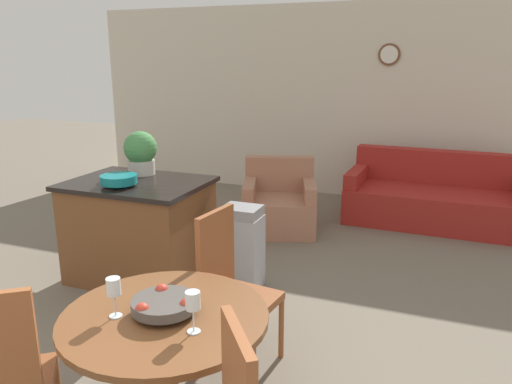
% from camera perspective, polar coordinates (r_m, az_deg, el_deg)
% --- Properties ---
extents(wall_back, '(8.00, 0.09, 2.70)m').
position_cam_1_polar(wall_back, '(7.27, 10.63, 10.04)').
color(wall_back, beige).
rests_on(wall_back, ground_plane).
extents(dining_table, '(1.04, 1.04, 0.73)m').
position_cam_1_polar(dining_table, '(2.68, -10.23, -16.62)').
color(dining_table, brown).
rests_on(dining_table, ground_plane).
extents(dining_chair_near_left, '(0.59, 0.59, 1.03)m').
position_cam_1_polar(dining_chair_near_left, '(2.67, -27.19, -18.48)').
color(dining_chair_near_left, brown).
rests_on(dining_chair_near_left, ground_plane).
extents(dining_chair_far_side, '(0.47, 0.47, 1.03)m').
position_cam_1_polar(dining_chair_far_side, '(3.26, -2.95, -10.40)').
color(dining_chair_far_side, brown).
rests_on(dining_chair_far_side, ground_plane).
extents(fruit_bowl, '(0.33, 0.33, 0.10)m').
position_cam_1_polar(fruit_bowl, '(2.57, -10.46, -12.47)').
color(fruit_bowl, '#4C4742').
rests_on(fruit_bowl, dining_table).
extents(wine_glass_left, '(0.07, 0.07, 0.20)m').
position_cam_1_polar(wine_glass_left, '(2.56, -15.96, -10.54)').
color(wine_glass_left, silver).
rests_on(wine_glass_left, dining_table).
extents(wine_glass_right, '(0.07, 0.07, 0.20)m').
position_cam_1_polar(wine_glass_right, '(2.35, -7.23, -12.41)').
color(wine_glass_right, silver).
rests_on(wine_glass_right, dining_table).
extents(kitchen_island, '(1.20, 0.90, 0.91)m').
position_cam_1_polar(kitchen_island, '(4.64, -13.13, -4.22)').
color(kitchen_island, brown).
rests_on(kitchen_island, ground_plane).
extents(teal_bowl, '(0.31, 0.31, 0.10)m').
position_cam_1_polar(teal_bowl, '(4.36, -15.41, 1.39)').
color(teal_bowl, '#147A7F').
rests_on(teal_bowl, kitchen_island).
extents(potted_plant, '(0.31, 0.31, 0.40)m').
position_cam_1_polar(potted_plant, '(4.74, -13.05, 4.46)').
color(potted_plant, beige).
rests_on(potted_plant, kitchen_island).
extents(trash_bin, '(0.34, 0.28, 0.74)m').
position_cam_1_polar(trash_bin, '(4.36, -1.62, -6.36)').
color(trash_bin, '#9E9EA3').
rests_on(trash_bin, ground_plane).
extents(couch, '(2.11, 1.05, 0.84)m').
position_cam_1_polar(couch, '(6.47, 19.86, -0.80)').
color(couch, maroon).
rests_on(couch, ground_plane).
extents(armchair, '(1.03, 1.04, 0.81)m').
position_cam_1_polar(armchair, '(5.86, 2.66, -1.59)').
color(armchair, '#A87056').
rests_on(armchair, ground_plane).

